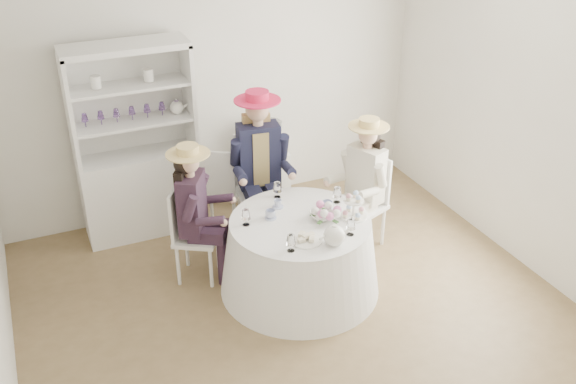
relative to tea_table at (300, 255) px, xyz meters
name	(u,v)px	position (x,y,z in m)	size (l,w,h in m)	color
ground	(293,303)	(-0.15, -0.18, -0.35)	(4.50, 4.50, 0.00)	brown
wall_back	(213,84)	(-0.15, 1.82, 1.00)	(4.50, 4.50, 0.00)	silver
wall_front	(452,319)	(-0.15, -2.18, 1.00)	(4.50, 4.50, 0.00)	silver
wall_right	(523,119)	(2.10, -0.18, 1.00)	(4.50, 4.50, 0.00)	silver
tea_table	(300,255)	(0.00, 0.00, 0.00)	(1.41, 1.41, 0.70)	white
hutch	(139,169)	(-1.04, 1.55, 0.35)	(1.26, 0.71, 1.94)	silver
side_table	(268,176)	(0.34, 1.57, -0.03)	(0.40, 0.40, 0.63)	silver
hatbox	(267,136)	(0.34, 1.57, 0.44)	(0.31, 0.31, 0.31)	black
guest_left	(195,206)	(-0.77, 0.53, 0.40)	(0.56, 0.52, 1.32)	silver
guest_mid	(259,159)	(0.00, 0.93, 0.52)	(0.57, 0.60, 1.54)	silver
guest_right	(364,177)	(0.84, 0.40, 0.41)	(0.55, 0.50, 1.33)	silver
spare_chair	(220,187)	(-0.33, 1.18, 0.16)	(0.54, 0.54, 0.95)	silver
teacup_a	(271,215)	(-0.21, 0.14, 0.39)	(0.09, 0.09, 0.07)	white
teacup_b	(278,204)	(-0.08, 0.29, 0.38)	(0.07, 0.07, 0.07)	white
teacup_c	(327,206)	(0.29, 0.07, 0.39)	(0.10, 0.10, 0.08)	white
flower_bowl	(322,216)	(0.19, -0.05, 0.38)	(0.21, 0.21, 0.05)	white
flower_arrangement	(326,212)	(0.19, -0.10, 0.44)	(0.19, 0.19, 0.07)	pink
table_teapot	(335,236)	(0.10, -0.43, 0.43)	(0.25, 0.17, 0.18)	white
sandwich_plate	(306,239)	(-0.09, -0.30, 0.37)	(0.27, 0.27, 0.06)	white
cupcake_stand	(353,208)	(0.45, -0.12, 0.43)	(0.23, 0.23, 0.22)	white
stemware_set	(300,213)	(0.00, 0.00, 0.43)	(0.95, 0.92, 0.15)	white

